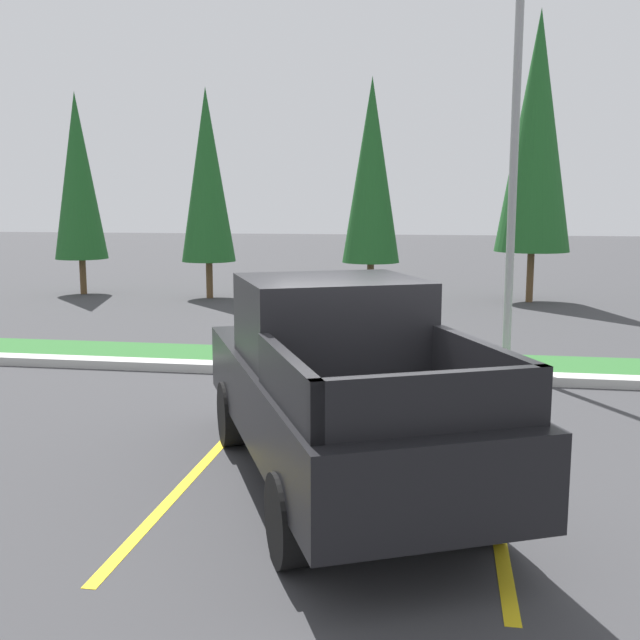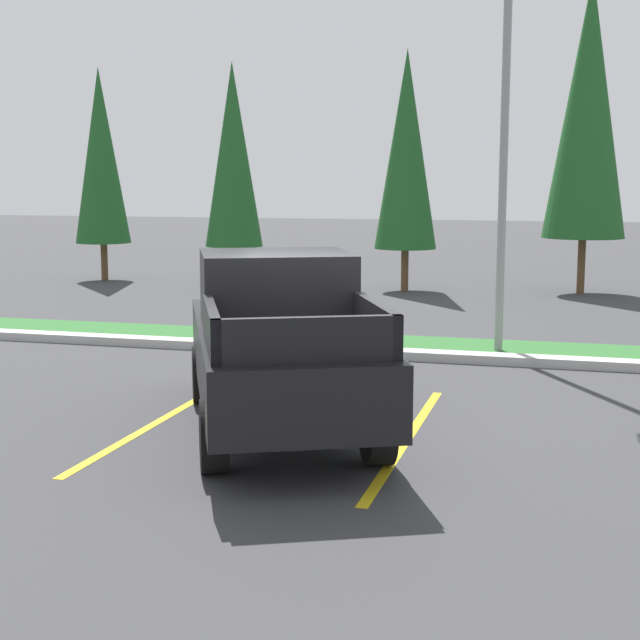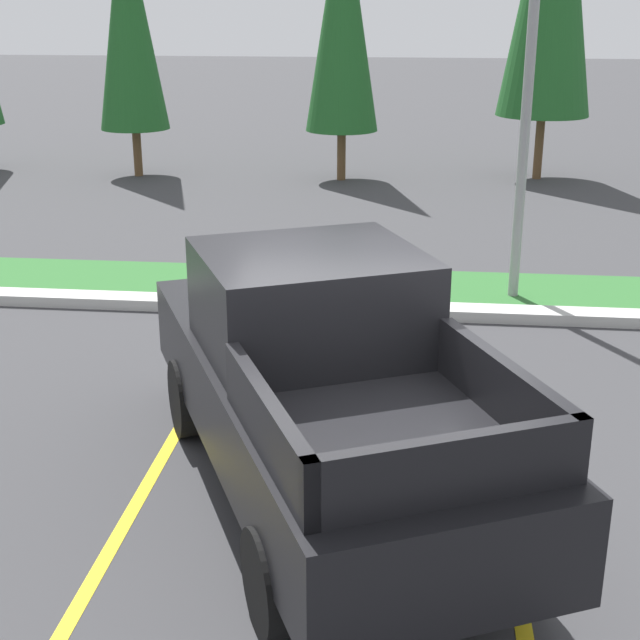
% 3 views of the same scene
% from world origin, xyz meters
% --- Properties ---
extents(ground_plane, '(120.00, 120.00, 0.00)m').
position_xyz_m(ground_plane, '(0.00, 0.00, 0.00)').
color(ground_plane, '#38383A').
extents(parking_line_near, '(0.12, 4.80, 0.01)m').
position_xyz_m(parking_line_near, '(-2.01, 0.22, 0.00)').
color(parking_line_near, yellow).
rests_on(parking_line_near, ground).
extents(parking_line_far, '(0.12, 4.80, 0.01)m').
position_xyz_m(parking_line_far, '(1.09, 0.22, 0.00)').
color(parking_line_far, yellow).
rests_on(parking_line_far, ground).
extents(curb_strip, '(56.00, 0.40, 0.15)m').
position_xyz_m(curb_strip, '(0.00, 5.00, 0.07)').
color(curb_strip, '#B2B2AD').
rests_on(curb_strip, ground).
extents(grass_median, '(56.00, 1.80, 0.06)m').
position_xyz_m(grass_median, '(0.00, 6.10, 0.03)').
color(grass_median, '#2D662D').
rests_on(grass_median, ground).
extents(pickup_truck_main, '(3.88, 5.53, 2.10)m').
position_xyz_m(pickup_truck_main, '(-0.48, 0.26, 1.04)').
color(pickup_truck_main, black).
rests_on(pickup_truck_main, ground).
extents(street_light, '(0.24, 1.49, 6.68)m').
position_xyz_m(street_light, '(1.65, 5.74, 3.89)').
color(street_light, gray).
rests_on(street_light, ground).
extents(cypress_tree_left_inner, '(1.61, 1.61, 6.19)m').
position_xyz_m(cypress_tree_left_inner, '(-6.40, 14.51, 3.64)').
color(cypress_tree_left_inner, brown).
rests_on(cypress_tree_left_inner, ground).
extents(cypress_tree_center, '(1.65, 1.65, 6.35)m').
position_xyz_m(cypress_tree_center, '(-1.53, 14.53, 3.74)').
color(cypress_tree_center, brown).
rests_on(cypress_tree_center, ground).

